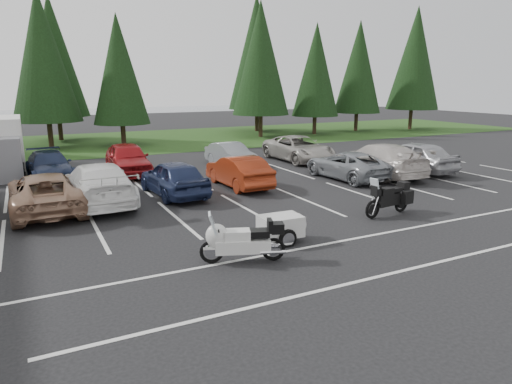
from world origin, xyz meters
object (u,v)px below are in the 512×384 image
object	(u,v)px
car_near_4	(174,178)
car_near_5	(238,171)
car_near_3	(98,184)
car_far_2	(128,159)
car_near_2	(45,192)
car_far_4	(299,149)
car_far_1	(50,166)
touring_motorcycle	(243,237)
car_near_7	(379,159)
car_far_3	(231,155)
adventure_motorcycle	(388,195)
car_near_8	(414,156)
cargo_trailer	(280,229)
car_near_6	(347,165)

from	to	relation	value
car_near_4	car_near_5	distance (m)	3.15
car_near_3	car_far_2	bearing A→B (deg)	-113.28
car_near_2	car_far_4	distance (m)	15.33
car_near_3	car_near_5	size ratio (longest dim) A/B	1.29
car_far_1	touring_motorcycle	size ratio (longest dim) A/B	1.89
car_near_2	car_near_7	size ratio (longest dim) A/B	0.92
car_far_1	car_far_3	world-z (taller)	car_far_1
adventure_motorcycle	car_far_2	bearing A→B (deg)	112.32
car_near_7	car_far_1	size ratio (longest dim) A/B	1.21
car_far_2	car_near_8	bearing A→B (deg)	-21.56
car_near_3	touring_motorcycle	bearing A→B (deg)	106.04
car_near_2	car_far_2	xyz separation A→B (m)	(4.16, 5.87, 0.09)
car_near_2	car_far_3	bearing A→B (deg)	-151.95
car_near_5	car_far_1	bearing A→B (deg)	-37.77
car_near_3	car_far_4	size ratio (longest dim) A/B	1.03
car_near_7	touring_motorcycle	bearing A→B (deg)	36.95
car_far_2	cargo_trailer	xyz separation A→B (m)	(1.86, -12.63, -0.40)
car_near_3	car_near_6	distance (m)	11.75
car_near_2	car_near_4	size ratio (longest dim) A/B	1.17
car_near_4	car_near_7	bearing A→B (deg)	172.95
car_near_7	touring_motorcycle	world-z (taller)	car_near_7
car_near_4	touring_motorcycle	size ratio (longest dim) A/B	1.79
car_far_3	touring_motorcycle	size ratio (longest dim) A/B	1.63
car_near_6	car_near_4	bearing A→B (deg)	-5.17
car_near_5	cargo_trailer	size ratio (longest dim) A/B	2.44
car_far_2	cargo_trailer	bearing A→B (deg)	-79.31
car_near_2	adventure_motorcycle	size ratio (longest dim) A/B	2.17
car_near_4	car_far_3	bearing A→B (deg)	-137.56
car_near_3	car_near_4	world-z (taller)	car_near_3
car_near_5	car_near_7	bearing A→B (deg)	172.29
car_near_3	car_far_1	bearing A→B (deg)	-77.75
car_near_2	car_near_7	xyz separation A→B (m)	(15.55, -0.22, 0.10)
car_near_3	adventure_motorcycle	xyz separation A→B (m)	(8.94, -6.31, -0.08)
car_far_4	adventure_motorcycle	distance (m)	12.02
car_near_6	car_far_1	xyz separation A→B (m)	(-13.17, 6.41, 0.01)
car_near_5	cargo_trailer	bearing A→B (deg)	73.51
cargo_trailer	car_near_7	bearing A→B (deg)	36.85
car_near_2	car_near_4	bearing A→B (deg)	-177.55
car_far_2	adventure_motorcycle	xyz separation A→B (m)	(6.68, -11.88, -0.08)
adventure_motorcycle	car_far_1	bearing A→B (deg)	123.10
car_far_4	cargo_trailer	size ratio (longest dim) A/B	3.05
car_near_5	car_near_7	distance (m)	7.54
car_near_5	car_near_8	bearing A→B (deg)	173.76
car_near_8	car_near_3	bearing A→B (deg)	-3.16
car_far_3	touring_motorcycle	bearing A→B (deg)	-117.85
car_near_6	car_near_8	bearing A→B (deg)	175.95
car_near_6	car_near_8	distance (m)	4.33
car_near_4	car_near_5	world-z (taller)	car_near_4
car_near_6	car_far_4	distance (m)	5.65
car_near_8	car_far_3	world-z (taller)	car_near_8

